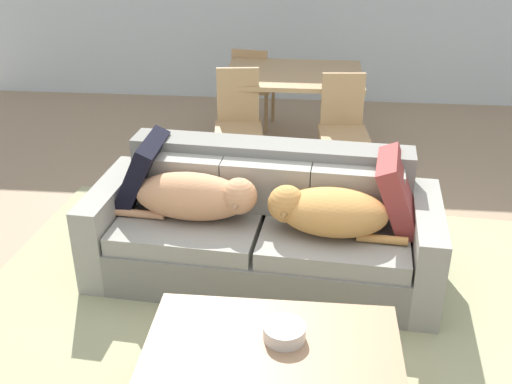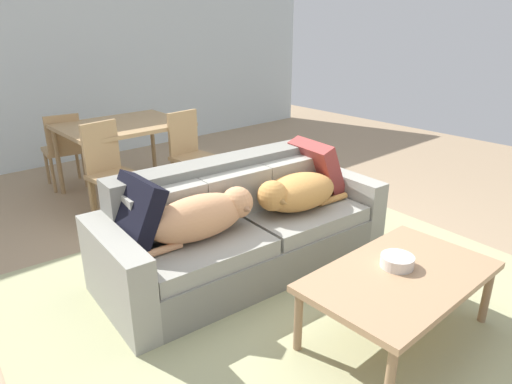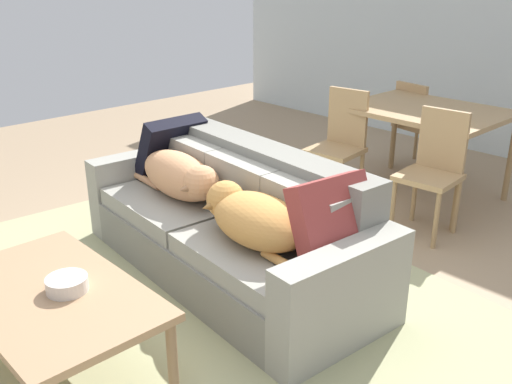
{
  "view_description": "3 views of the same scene",
  "coord_description": "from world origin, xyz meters",
  "px_view_note": "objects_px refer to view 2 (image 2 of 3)",
  "views": [
    {
      "loc": [
        -0.02,
        -3.16,
        2.32
      ],
      "look_at": [
        -0.35,
        0.34,
        0.55
      ],
      "focal_mm": 43.26,
      "sensor_mm": 36.0,
      "label": 1
    },
    {
      "loc": [
        -2.3,
        -2.13,
        1.83
      ],
      "look_at": [
        -0.18,
        0.25,
        0.6
      ],
      "focal_mm": 32.0,
      "sensor_mm": 36.0,
      "label": 2
    },
    {
      "loc": [
        2.22,
        -1.88,
        1.87
      ],
      "look_at": [
        -0.11,
        0.32,
        0.6
      ],
      "focal_mm": 40.16,
      "sensor_mm": 36.0,
      "label": 3
    }
  ],
  "objects_px": {
    "dining_table": "(123,130)",
    "dining_chair_far_left": "(64,147)",
    "bowl_on_coffee_table": "(397,261)",
    "dining_chair_near_right": "(190,151)",
    "dining_chair_near_left": "(109,168)",
    "couch": "(242,229)",
    "dog_on_right_cushion": "(295,193)",
    "coffee_table": "(400,280)",
    "throw_pillow_by_left_arm": "(133,215)",
    "throw_pillow_by_right_arm": "(317,168)",
    "dog_on_left_cushion": "(204,216)"
  },
  "relations": [
    {
      "from": "dining_table",
      "to": "dining_chair_far_left",
      "type": "xyz_separation_m",
      "value": [
        -0.44,
        0.6,
        -0.23
      ]
    },
    {
      "from": "bowl_on_coffee_table",
      "to": "dining_chair_near_right",
      "type": "relative_size",
      "value": 0.22
    },
    {
      "from": "bowl_on_coffee_table",
      "to": "dining_chair_near_left",
      "type": "xyz_separation_m",
      "value": [
        -0.54,
        2.7,
        0.04
      ]
    },
    {
      "from": "couch",
      "to": "dining_chair_near_left",
      "type": "bearing_deg",
      "value": 107.67
    },
    {
      "from": "dog_on_right_cushion",
      "to": "coffee_table",
      "type": "distance_m",
      "value": 1.12
    },
    {
      "from": "dog_on_right_cushion",
      "to": "bowl_on_coffee_table",
      "type": "height_order",
      "value": "dog_on_right_cushion"
    },
    {
      "from": "throw_pillow_by_left_arm",
      "to": "dining_chair_far_left",
      "type": "relative_size",
      "value": 0.56
    },
    {
      "from": "dining_chair_far_left",
      "to": "couch",
      "type": "bearing_deg",
      "value": 105.8
    },
    {
      "from": "dog_on_right_cushion",
      "to": "dining_table",
      "type": "relative_size",
      "value": 0.67
    },
    {
      "from": "throw_pillow_by_right_arm",
      "to": "bowl_on_coffee_table",
      "type": "distance_m",
      "value": 1.36
    },
    {
      "from": "dining_chair_far_left",
      "to": "coffee_table",
      "type": "bearing_deg",
      "value": 105.51
    },
    {
      "from": "throw_pillow_by_left_arm",
      "to": "dining_chair_near_right",
      "type": "xyz_separation_m",
      "value": [
        1.36,
        1.36,
        -0.13
      ]
    },
    {
      "from": "dog_on_right_cushion",
      "to": "bowl_on_coffee_table",
      "type": "xyz_separation_m",
      "value": [
        -0.19,
        -1.02,
        -0.09
      ]
    },
    {
      "from": "coffee_table",
      "to": "couch",
      "type": "bearing_deg",
      "value": 96.48
    },
    {
      "from": "dining_table",
      "to": "dining_chair_far_left",
      "type": "bearing_deg",
      "value": 126.37
    },
    {
      "from": "dog_on_left_cushion",
      "to": "dining_table",
      "type": "height_order",
      "value": "dining_table"
    },
    {
      "from": "dining_chair_near_right",
      "to": "dining_chair_near_left",
      "type": "bearing_deg",
      "value": 173.49
    },
    {
      "from": "throw_pillow_by_left_arm",
      "to": "throw_pillow_by_right_arm",
      "type": "relative_size",
      "value": 1.03
    },
    {
      "from": "throw_pillow_by_left_arm",
      "to": "coffee_table",
      "type": "bearing_deg",
      "value": -55.24
    },
    {
      "from": "throw_pillow_by_left_arm",
      "to": "dining_chair_far_left",
      "type": "distance_m",
      "value": 2.6
    },
    {
      "from": "dog_on_left_cushion",
      "to": "dining_chair_near_left",
      "type": "height_order",
      "value": "dining_chair_near_left"
    },
    {
      "from": "dog_on_left_cushion",
      "to": "throw_pillow_by_left_arm",
      "type": "xyz_separation_m",
      "value": [
        -0.41,
        0.21,
        0.06
      ]
    },
    {
      "from": "coffee_table",
      "to": "dining_table",
      "type": "height_order",
      "value": "dining_table"
    },
    {
      "from": "dog_on_left_cushion",
      "to": "dining_chair_far_left",
      "type": "relative_size",
      "value": 1.08
    },
    {
      "from": "couch",
      "to": "dining_chair_near_left",
      "type": "height_order",
      "value": "dining_chair_near_left"
    },
    {
      "from": "couch",
      "to": "dining_table",
      "type": "bearing_deg",
      "value": 91.93
    },
    {
      "from": "throw_pillow_by_right_arm",
      "to": "dining_chair_near_left",
      "type": "relative_size",
      "value": 0.5
    },
    {
      "from": "dog_on_left_cushion",
      "to": "throw_pillow_by_right_arm",
      "type": "xyz_separation_m",
      "value": [
        1.23,
        0.08,
        0.05
      ]
    },
    {
      "from": "dog_on_left_cushion",
      "to": "dining_chair_far_left",
      "type": "height_order",
      "value": "dining_chair_far_left"
    },
    {
      "from": "dog_on_right_cushion",
      "to": "throw_pillow_by_left_arm",
      "type": "distance_m",
      "value": 1.24
    },
    {
      "from": "bowl_on_coffee_table",
      "to": "dining_chair_near_left",
      "type": "bearing_deg",
      "value": 101.32
    },
    {
      "from": "dining_table",
      "to": "dining_chair_near_right",
      "type": "xyz_separation_m",
      "value": [
        0.44,
        -0.59,
        -0.19
      ]
    },
    {
      "from": "dining_chair_near_right",
      "to": "dining_table",
      "type": "bearing_deg",
      "value": 121.73
    },
    {
      "from": "throw_pillow_by_right_arm",
      "to": "dining_chair_near_right",
      "type": "distance_m",
      "value": 1.52
    },
    {
      "from": "dining_chair_near_left",
      "to": "dining_chair_near_right",
      "type": "height_order",
      "value": "dining_chair_near_left"
    },
    {
      "from": "coffee_table",
      "to": "dining_chair_far_left",
      "type": "distance_m",
      "value": 3.97
    },
    {
      "from": "coffee_table",
      "to": "bowl_on_coffee_table",
      "type": "height_order",
      "value": "bowl_on_coffee_table"
    },
    {
      "from": "throw_pillow_by_left_arm",
      "to": "bowl_on_coffee_table",
      "type": "bearing_deg",
      "value": -52.62
    },
    {
      "from": "throw_pillow_by_right_arm",
      "to": "dining_chair_far_left",
      "type": "bearing_deg",
      "value": 113.56
    },
    {
      "from": "couch",
      "to": "dining_chair_near_right",
      "type": "distance_m",
      "value": 1.58
    },
    {
      "from": "throw_pillow_by_left_arm",
      "to": "couch",
      "type": "bearing_deg",
      "value": -8.07
    },
    {
      "from": "bowl_on_coffee_table",
      "to": "dining_table",
      "type": "xyz_separation_m",
      "value": [
        -0.1,
        3.27,
        0.23
      ]
    },
    {
      "from": "dog_on_right_cushion",
      "to": "throw_pillow_by_right_arm",
      "type": "bearing_deg",
      "value": 25.71
    },
    {
      "from": "bowl_on_coffee_table",
      "to": "dining_chair_far_left",
      "type": "relative_size",
      "value": 0.23
    },
    {
      "from": "throw_pillow_by_left_arm",
      "to": "coffee_table",
      "type": "distance_m",
      "value": 1.7
    },
    {
      "from": "couch",
      "to": "dining_chair_near_left",
      "type": "xyz_separation_m",
      "value": [
        -0.35,
        1.5,
        0.2
      ]
    },
    {
      "from": "dining_chair_near_left",
      "to": "couch",
      "type": "bearing_deg",
      "value": -84.44
    },
    {
      "from": "couch",
      "to": "dog_on_right_cushion",
      "type": "distance_m",
      "value": 0.5
    },
    {
      "from": "throw_pillow_by_left_arm",
      "to": "dining_chair_near_left",
      "type": "height_order",
      "value": "dining_chair_near_left"
    },
    {
      "from": "throw_pillow_by_left_arm",
      "to": "dining_table",
      "type": "distance_m",
      "value": 2.16
    }
  ]
}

